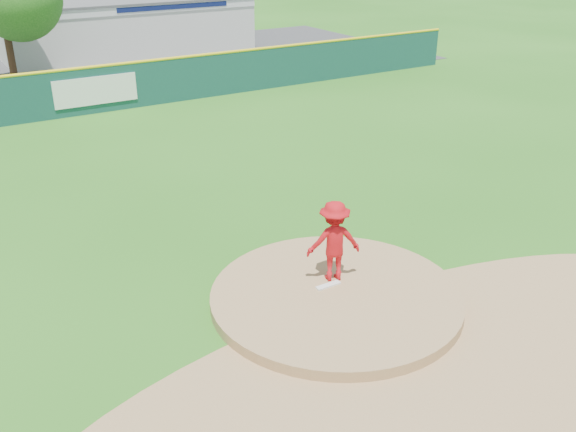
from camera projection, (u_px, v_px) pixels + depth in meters
ground at (336, 302)px, 14.09m from camera, size 120.00×120.00×0.00m
pitchers_mound at (336, 302)px, 14.09m from camera, size 5.50×5.50×0.50m
pitching_rubber at (328, 285)px, 14.21m from camera, size 0.60×0.15×0.04m
infield_dirt_arc at (431, 376)px, 11.77m from camera, size 15.40×15.40×0.01m
parking_lot at (48, 75)px, 34.97m from camera, size 44.00×16.00×0.02m
pitcher at (334, 241)px, 14.16m from camera, size 1.38×1.07×1.88m
van at (178, 73)px, 32.08m from camera, size 5.71×4.16×1.44m
pool_building_grp at (122, 24)px, 41.01m from camera, size 15.20×8.20×3.31m
outfield_fence at (93, 89)px, 27.56m from camera, size 40.00×0.14×2.07m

